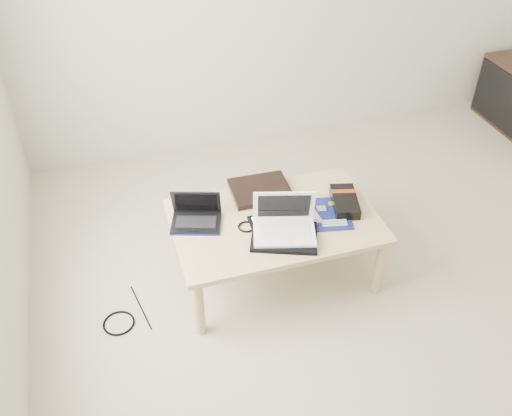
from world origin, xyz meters
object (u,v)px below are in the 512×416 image
object	(u,v)px
coffee_table	(275,226)
white_laptop	(284,223)
netbook	(196,216)
gpu_box	(345,202)

from	to	relation	value
coffee_table	white_laptop	xyz separation A→B (m)	(0.01, -0.12, 0.12)
netbook	coffee_table	bearing A→B (deg)	-14.37
coffee_table	white_laptop	bearing A→B (deg)	-86.19
coffee_table	netbook	xyz separation A→B (m)	(-0.41, 0.10, 0.09)
netbook	white_laptop	distance (m)	0.47
netbook	white_laptop	xyz separation A→B (m)	(0.42, -0.22, 0.03)
coffee_table	netbook	size ratio (longest dim) A/B	3.60
coffee_table	gpu_box	bearing A→B (deg)	0.36
netbook	gpu_box	world-z (taller)	netbook
netbook	gpu_box	bearing A→B (deg)	-7.15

